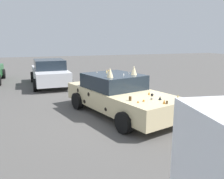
{
  "coord_description": "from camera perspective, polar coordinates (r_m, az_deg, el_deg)",
  "views": [
    {
      "loc": [
        -7.3,
        2.82,
        2.56
      ],
      "look_at": [
        0.0,
        0.3,
        0.9
      ],
      "focal_mm": 37.44,
      "sensor_mm": 36.0,
      "label": 1
    }
  ],
  "objects": [
    {
      "name": "parked_sedan_far_right",
      "position": [
        13.66,
        -14.98,
        4.02
      ],
      "size": [
        4.48,
        2.08,
        1.47
      ],
      "rotation": [
        0.0,
        0.0,
        0.04
      ],
      "color": "silver",
      "rests_on": "ground"
    },
    {
      "name": "ground_plane",
      "position": [
        8.23,
        1.99,
        -6.0
      ],
      "size": [
        60.0,
        60.0,
        0.0
      ],
      "primitive_type": "plane",
      "color": "#514F4C"
    },
    {
      "name": "art_car_decorated",
      "position": [
        8.11,
        1.63,
        -1.27
      ],
      "size": [
        4.9,
        2.99,
        1.68
      ],
      "rotation": [
        0.0,
        0.0,
        3.42
      ],
      "color": "beige",
      "rests_on": "ground"
    }
  ]
}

